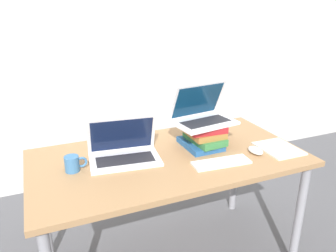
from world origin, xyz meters
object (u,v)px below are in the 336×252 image
laptop_on_books (202,115)px  mug (73,164)px  wireless_keyboard (221,162)px  mouse (256,150)px  book_stack (203,135)px  notepad (278,148)px  laptop_left (124,151)px

laptop_on_books → mug: (-0.76, -0.04, -0.15)m
wireless_keyboard → mouse: (0.25, 0.04, 0.01)m
book_stack → laptop_on_books: (-0.00, 0.02, 0.12)m
mouse → notepad: bearing=-2.6°
notepad → mug: size_ratio=2.24×
book_stack → notepad: 0.45m
book_stack → wireless_keyboard: (-0.02, -0.24, -0.06)m
laptop_left → mug: (-0.28, -0.03, -0.01)m
laptop_on_books → notepad: size_ratio=1.48×
mouse → mug: size_ratio=0.94×
laptop_left → mouse: size_ratio=3.75×
book_stack → wireless_keyboard: size_ratio=0.84×
book_stack → mouse: book_stack is taller
book_stack → wireless_keyboard: bearing=-94.3°
mug → notepad: bearing=-9.6°
laptop_left → notepad: (0.88, -0.23, -0.04)m
laptop_left → wireless_keyboard: laptop_left is taller
laptop_left → mug: 0.28m
laptop_left → mug: laptop_left is taller
mug → wireless_keyboard: bearing=-16.8°
mug → laptop_on_books: bearing=3.1°
mug → laptop_left: bearing=6.4°
notepad → mug: mug is taller
laptop_left → laptop_on_books: laptop_on_books is taller
laptop_left → laptop_on_books: bearing=1.2°
laptop_left → mug: bearing=-173.6°
wireless_keyboard → mug: size_ratio=2.83×
book_stack → laptop_on_books: laptop_on_books is taller
wireless_keyboard → mouse: 0.25m
laptop_on_books → notepad: laptop_on_books is taller
laptop_left → laptop_on_books: size_ratio=1.06×
mouse → notepad: (0.16, -0.01, -0.01)m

